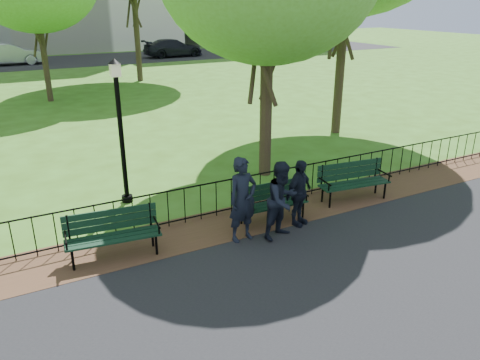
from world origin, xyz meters
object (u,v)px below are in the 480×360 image
person_mid (282,200)px  sedan_silver (10,54)px  park_bench_right_a (353,177)px  lamppost (121,127)px  person_right (299,193)px  person_left (243,200)px  park_bench_left_a (112,229)px  sedan_dark (173,48)px  park_bench_main (261,200)px

person_mid → sedan_silver: 34.24m
park_bench_right_a → lamppost: size_ratio=0.54×
park_bench_right_a → sedan_silver: 33.74m
person_right → sedan_silver: size_ratio=0.31×
person_left → person_right: (1.46, 0.03, -0.15)m
park_bench_left_a → sedan_silver: bearing=96.0°
park_bench_right_a → sedan_dark: sedan_dark is taller
person_left → person_mid: size_ratio=1.08×
sedan_silver → park_bench_right_a: bearing=-169.4°
lamppost → person_mid: (2.46, -3.47, -1.09)m
person_right → sedan_dark: size_ratio=0.29×
lamppost → sedan_silver: size_ratio=0.72×
lamppost → person_right: size_ratio=2.32×
park_bench_right_a → person_mid: 2.86m
park_bench_left_a → person_right: (4.08, -0.58, 0.19)m
sedan_dark → park_bench_left_a: bearing=155.7°
park_bench_main → park_bench_left_a: park_bench_left_a is taller
park_bench_left_a → person_mid: (3.43, -0.89, 0.27)m
park_bench_left_a → park_bench_right_a: size_ratio=0.98×
park_bench_main → park_bench_right_a: park_bench_right_a is taller
park_bench_main → person_right: (0.73, -0.45, 0.20)m
sedan_dark → person_left: bearing=160.0°
park_bench_right_a → person_mid: (-2.71, -0.87, 0.26)m
park_bench_right_a → person_right: 2.15m
lamppost → person_right: 4.58m
park_bench_left_a → sedan_silver: (0.14, 33.19, 0.23)m
sedan_silver → park_bench_left_a: bearing=-179.8°
person_mid → park_bench_main: bearing=80.5°
park_bench_main → person_mid: size_ratio=1.04×
person_right → lamppost: bearing=112.7°
park_bench_main → sedan_silver: size_ratio=0.36×
park_bench_right_a → person_left: bearing=-163.1°
person_mid → sedan_dark: size_ratio=0.32×
park_bench_main → lamppost: 3.86m
park_bench_left_a → sedan_silver: sedan_silver is taller
person_mid → park_bench_right_a: bearing=2.3°
person_mid → sedan_dark: 34.78m
lamppost → sedan_dark: size_ratio=0.68×
person_left → sedan_dark: (10.79, 33.03, -0.16)m
person_right → sedan_dark: (9.33, 33.01, -0.01)m
person_right → sedan_dark: bearing=52.4°
park_bench_main → park_bench_left_a: bearing=179.9°
park_bench_main → person_left: person_left is taller
park_bench_right_a → person_mid: person_mid is taller
lamppost → sedan_silver: bearing=91.6°
lamppost → person_right: lamppost is taller
person_left → sedan_dark: person_left is taller
sedan_dark → park_bench_main: bearing=160.9°
park_bench_left_a → person_left: size_ratio=1.02×
park_bench_right_a → sedan_silver: (-6.01, 33.21, 0.23)m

